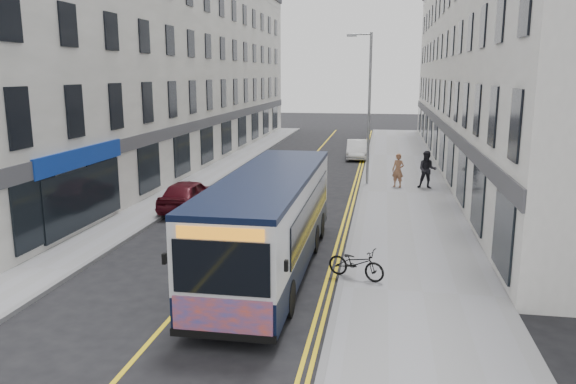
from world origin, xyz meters
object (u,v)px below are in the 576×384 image
at_px(car_maroon, 188,195).
at_px(streetlamp, 368,104).
at_px(pedestrian_far, 427,170).
at_px(pedestrian_near, 398,170).
at_px(bicycle, 356,263).
at_px(city_bus, 270,219).
at_px(car_white, 357,149).

bearing_deg(car_maroon, streetlamp, -135.84).
bearing_deg(streetlamp, pedestrian_far, -13.96).
bearing_deg(pedestrian_near, streetlamp, -178.34).
bearing_deg(car_maroon, pedestrian_far, -148.51).
relative_size(pedestrian_far, car_maroon, 0.48).
height_order(bicycle, pedestrian_near, pedestrian_near).
relative_size(city_bus, pedestrian_near, 5.92).
height_order(streetlamp, car_white, streetlamp).
xyz_separation_m(city_bus, pedestrian_far, (5.54, 13.21, -0.57)).
bearing_deg(car_white, city_bus, -95.85).
relative_size(city_bus, car_white, 2.63).
bearing_deg(pedestrian_near, car_maroon, -122.01).
distance_m(bicycle, car_maroon, 10.87).
bearing_deg(city_bus, car_white, 86.59).
relative_size(bicycle, pedestrian_near, 0.99).
xyz_separation_m(city_bus, pedestrian_near, (4.07, 13.29, -0.66)).
bearing_deg(bicycle, streetlamp, 22.90).
relative_size(pedestrian_far, car_white, 0.49).
height_order(city_bus, car_maroon, city_bus).
distance_m(city_bus, car_maroon, 8.83).
bearing_deg(car_white, streetlamp, -86.80).
bearing_deg(city_bus, car_maroon, 125.95).
height_order(pedestrian_near, pedestrian_far, pedestrian_far).
height_order(pedestrian_far, car_maroon, pedestrian_far).
bearing_deg(car_white, pedestrian_near, -78.31).
bearing_deg(car_maroon, city_bus, 127.73).
bearing_deg(pedestrian_far, pedestrian_near, -178.30).
relative_size(car_white, car_maroon, 0.98).
xyz_separation_m(pedestrian_near, car_white, (-2.65, 10.52, -0.35)).
distance_m(streetlamp, car_maroon, 10.86).
bearing_deg(city_bus, pedestrian_near, 72.99).
relative_size(streetlamp, pedestrian_near, 4.54).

